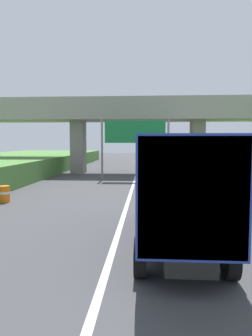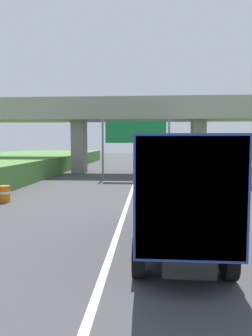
{
  "view_description": "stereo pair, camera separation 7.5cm",
  "coord_description": "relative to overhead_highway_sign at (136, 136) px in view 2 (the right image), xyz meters",
  "views": [
    {
      "loc": [
        1.01,
        6.11,
        3.26
      ],
      "look_at": [
        0.0,
        21.29,
        2.0
      ],
      "focal_mm": 33.22,
      "sensor_mm": 36.0,
      "label": 1
    },
    {
      "loc": [
        1.08,
        6.11,
        3.26
      ],
      "look_at": [
        0.0,
        21.29,
        2.0
      ],
      "focal_mm": 33.22,
      "sensor_mm": 36.0,
      "label": 2
    }
  ],
  "objects": [
    {
      "name": "truck_blue",
      "position": [
        1.94,
        -17.13,
        -1.9
      ],
      "size": [
        2.44,
        7.3,
        3.44
      ],
      "color": "black",
      "rests_on": "ground"
    },
    {
      "name": "car_silver",
      "position": [
        1.46,
        19.4,
        -2.97
      ],
      "size": [
        1.86,
        4.1,
        1.72
      ],
      "color": "#B2B5B7",
      "rests_on": "ground"
    },
    {
      "name": "truck_yellow",
      "position": [
        5.01,
        1.26,
        -1.9
      ],
      "size": [
        2.44,
        7.3,
        3.44
      ],
      "color": "black",
      "rests_on": "ground"
    },
    {
      "name": "overhead_highway_sign",
      "position": [
        0.0,
        0.0,
        0.0
      ],
      "size": [
        5.88,
        0.18,
        5.21
      ],
      "color": "slate",
      "rests_on": "ground"
    },
    {
      "name": "lane_centre_stripe",
      "position": [
        0.0,
        -1.88,
        -3.83
      ],
      "size": [
        0.2,
        101.92,
        0.01
      ],
      "primitive_type": "cube",
      "color": "white",
      "rests_on": "ground"
    },
    {
      "name": "overpass_bridge",
      "position": [
        0.0,
        5.86,
        1.97
      ],
      "size": [
        40.0,
        4.8,
        7.71
      ],
      "color": "gray",
      "rests_on": "ground"
    },
    {
      "name": "construction_barrel_4",
      "position": [
        -6.71,
        -10.48,
        -3.37
      ],
      "size": [
        0.57,
        0.57,
        0.9
      ],
      "color": "orange",
      "rests_on": "ground"
    },
    {
      "name": "truck_green",
      "position": [
        5.21,
        18.23,
        -1.9
      ],
      "size": [
        2.44,
        7.3,
        3.44
      ],
      "color": "black",
      "rests_on": "ground"
    }
  ]
}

